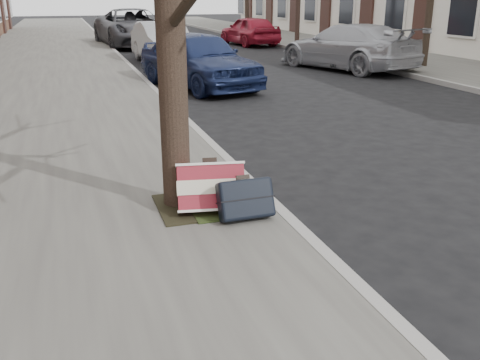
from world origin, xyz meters
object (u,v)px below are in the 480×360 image
object	(u,v)px
suitcase_red	(211,188)
car_near_front	(199,59)
car_near_mid	(163,43)
suitcase_navy	(245,199)

from	to	relation	value
suitcase_red	car_near_front	world-z (taller)	car_near_front
car_near_front	car_near_mid	size ratio (longest dim) A/B	1.00
suitcase_red	car_near_front	distance (m)	8.26
car_near_mid	car_near_front	bearing A→B (deg)	-94.71
car_near_front	car_near_mid	distance (m)	5.19
suitcase_red	car_near_front	xyz separation A→B (m)	(1.85, 8.04, 0.31)
suitcase_navy	car_near_mid	size ratio (longest dim) A/B	0.13
car_near_front	suitcase_navy	bearing A→B (deg)	-115.90
suitcase_red	car_near_mid	world-z (taller)	car_near_mid
suitcase_red	suitcase_navy	bearing A→B (deg)	-36.80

